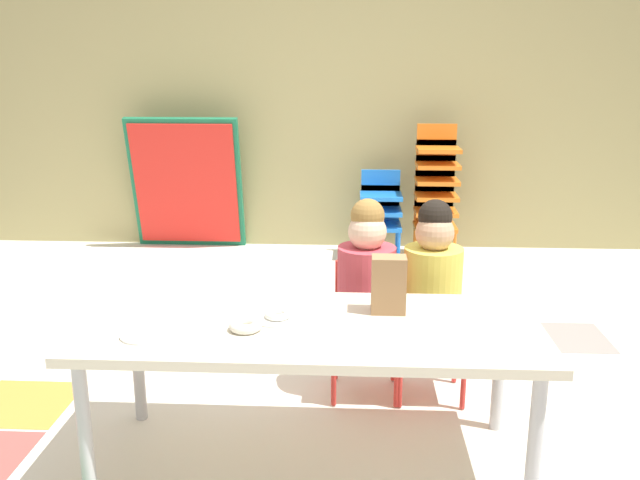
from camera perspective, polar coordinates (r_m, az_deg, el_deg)
The scene contains 13 objects.
ground_plane at distance 3.47m, azimuth 0.38°, elevation -10.91°, with size 6.61×4.78×0.02m.
back_wall at distance 5.52m, azimuth 1.59°, elevation 12.35°, with size 6.61×0.10×2.51m, color tan.
craft_table at distance 2.49m, azimuth -0.75°, elevation -8.17°, with size 1.68×0.69×0.57m.
seated_child_near_camera at distance 3.02m, azimuth 3.96°, elevation -3.40°, with size 0.32×0.31×0.92m.
seated_child_middle_seat at distance 3.04m, azimuth 9.53°, elevation -3.46°, with size 0.32×0.31×0.92m.
kid_chair_blue_stack at distance 5.25m, azimuth 5.16°, elevation 2.73°, with size 0.32×0.30×0.68m.
kid_chair_orange_stack at distance 5.25m, azimuth 9.83°, elevation 4.59°, with size 0.32×0.30×1.04m.
folded_activity_table at distance 5.57m, azimuth -11.28°, elevation 4.69°, with size 0.90×0.29×1.09m.
paper_bag_brown at distance 2.56m, azimuth 5.85°, elevation -3.79°, with size 0.13×0.09×0.22m, color #9E754C.
paper_plate_near_edge at distance 2.51m, azimuth -3.59°, elevation -6.68°, with size 0.18×0.18×0.01m, color white.
paper_plate_center_table at distance 2.45m, azimuth -14.55°, elevation -7.78°, with size 0.18×0.18×0.01m, color white.
donut_powdered_on_plate at distance 2.51m, azimuth -3.60°, elevation -6.33°, with size 0.10×0.10×0.03m, color white.
donut_powdered_loose at distance 2.42m, azimuth -6.34°, elevation -7.22°, with size 0.12×0.12×0.04m, color white.
Camera 1 is at (0.14, -3.12, 1.50)m, focal length 37.66 mm.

